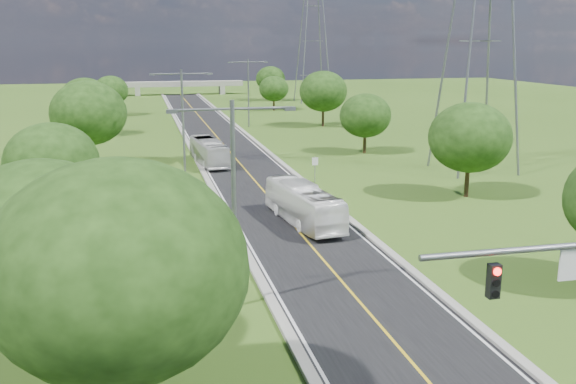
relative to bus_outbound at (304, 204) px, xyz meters
name	(u,v)px	position (x,y,z in m)	size (l,w,h in m)	color
ground	(225,147)	(-0.80, 34.86, -1.44)	(260.00, 260.00, 0.00)	#355517
road	(219,140)	(-0.80, 40.86, -1.41)	(8.00, 150.00, 0.06)	black
curb_left	(186,140)	(-5.05, 40.86, -1.33)	(0.50, 150.00, 0.22)	gray
curb_right	(251,138)	(3.45, 40.86, -1.33)	(0.50, 150.00, 0.22)	gray
speed_limit_sign	(315,166)	(4.40, 12.84, 0.16)	(0.55, 0.09, 2.40)	slate
overpass	(180,85)	(-0.80, 114.86, 0.97)	(30.00, 3.00, 3.20)	gray
streetlight_near_left	(234,187)	(-6.80, -13.14, 4.50)	(5.90, 0.25, 10.00)	slate
streetlight_mid_left	(183,113)	(-6.80, 19.86, 4.50)	(5.90, 0.25, 10.00)	slate
streetlight_far_right	(248,87)	(5.20, 52.86, 4.50)	(5.90, 0.25, 10.00)	slate
power_tower_near	(481,26)	(21.20, 14.86, 12.57)	(9.00, 6.40, 28.00)	slate
power_tower_far	(313,34)	(25.20, 89.86, 12.57)	(9.00, 6.40, 28.00)	slate
tree_la	(42,238)	(-14.80, -17.14, 3.83)	(7.14, 7.14, 8.30)	black
tree_lb	(52,162)	(-16.80, 2.86, 3.20)	(6.30, 6.30, 7.33)	black
tree_lc	(88,113)	(-15.80, 24.86, 4.14)	(7.56, 7.56, 8.79)	black
tree_ld	(85,99)	(-17.80, 48.86, 3.52)	(6.72, 6.72, 7.82)	black
tree_le	(111,90)	(-15.30, 72.86, 2.89)	(5.88, 5.88, 6.84)	black
tree_lf	(118,270)	(-11.80, -23.14, 4.45)	(7.98, 7.98, 9.28)	black
tree_rb	(470,138)	(15.20, 4.86, 3.52)	(6.72, 6.72, 7.82)	black
tree_rc	(365,116)	(14.20, 26.86, 2.89)	(5.88, 5.88, 6.84)	black
tree_rd	(323,91)	(16.20, 50.86, 3.83)	(7.14, 7.14, 8.30)	black
tree_re	(274,89)	(13.70, 74.86, 2.58)	(5.46, 5.46, 6.35)	black
tree_rf	(270,79)	(17.20, 94.86, 3.20)	(6.30, 6.30, 7.33)	black
bus_outbound	(304,204)	(0.00, 0.00, 0.00)	(2.32, 9.91, 2.76)	white
bus_inbound	(209,152)	(-4.00, 23.88, -0.05)	(2.23, 9.53, 2.65)	silver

